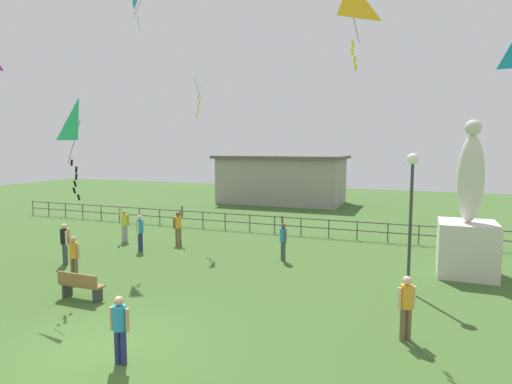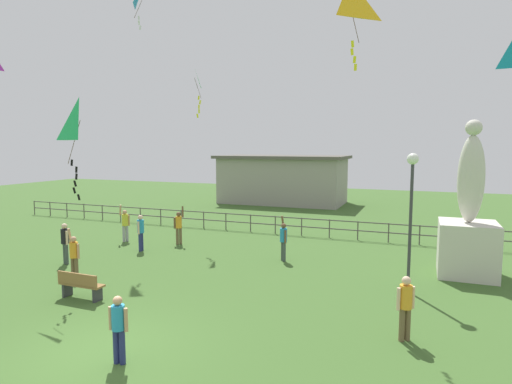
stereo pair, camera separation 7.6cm
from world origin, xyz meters
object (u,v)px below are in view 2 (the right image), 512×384
statue_monument (468,232)px  person_7 (125,223)px  person_0 (406,304)px  kite_3 (350,5)px  park_bench (80,284)px  person_5 (65,241)px  kite_4 (195,80)px  person_6 (118,325)px  person_1 (284,239)px  person_3 (179,225)px  person_2 (74,254)px  lamppost (412,192)px  kite_1 (80,125)px  person_4 (141,230)px

statue_monument → person_7: 15.12m
person_0 → kite_3: 8.56m
park_bench → kite_3: bearing=24.1°
person_5 → kite_3: 13.47m
statue_monument → kite_4: bearing=170.8°
person_6 → person_7: bearing=127.7°
person_6 → park_bench: bearing=143.4°
person_1 → person_3: bearing=169.9°
person_2 → person_3: person_3 is taller
statue_monument → lamppost: statue_monument is taller
lamppost → person_2: bearing=-165.2°
kite_1 → kite_3: 9.06m
person_1 → person_7: 8.33m
lamppost → person_7: (-13.19, 2.63, -2.32)m
statue_monument → kite_3: bearing=-135.8°
person_1 → kite_3: bearing=-46.5°
person_5 → kite_3: bearing=2.4°
lamppost → person_5: (-12.81, -1.52, -2.30)m
person_3 → person_5: person_3 is taller
kite_3 → person_5: bearing=-177.6°
person_7 → kite_4: 7.80m
person_2 → person_0: bearing=-4.2°
person_1 → kite_1: 8.74m
park_bench → person_5: (-3.48, 2.86, 0.48)m
person_0 → person_6: bearing=-149.1°
person_3 → person_7: size_ratio=1.00×
lamppost → person_2: (-10.99, -2.91, -2.33)m
kite_1 → person_0: bearing=-1.1°
person_1 → person_2: size_ratio=1.01×
park_bench → person_3: bearing=98.4°
person_5 → person_7: (-0.38, 4.15, -0.02)m
park_bench → kite_3: 11.67m
statue_monument → person_0: (-1.87, -6.37, -0.69)m
park_bench → person_0: person_0 is taller
statue_monument → park_bench: bearing=-148.0°
statue_monument → person_5: (-14.72, -4.17, -0.67)m
park_bench → person_0: bearing=4.1°
park_bench → person_4: bearing=109.3°
person_1 → kite_3: 9.02m
lamppost → kite_3: size_ratio=1.70×
person_1 → person_4: (-6.45, -0.75, 0.02)m
statue_monument → person_4: bearing=-174.4°
lamppost → park_bench: lamppost is taller
person_3 → person_2: bearing=-95.3°
person_1 → person_7: person_7 is taller
kite_4 → person_2: bearing=-95.2°
kite_1 → lamppost: bearing=19.6°
park_bench → person_5: size_ratio=0.92×
person_0 → kite_1: 10.88m
person_0 → person_7: person_7 is taller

